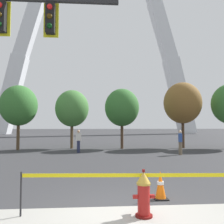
# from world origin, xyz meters

# --- Properties ---
(ground_plane) EXTENTS (240.00, 240.00, 0.00)m
(ground_plane) POSITION_xyz_m (0.00, 0.00, 0.00)
(ground_plane) COLOR #333335
(fire_hydrant) EXTENTS (0.46, 0.48, 0.99)m
(fire_hydrant) POSITION_xyz_m (0.39, -0.28, 0.47)
(fire_hydrant) COLOR #5E0F0D
(fire_hydrant) RESTS_ON ground
(caution_tape_barrier) EXTENTS (5.21, 0.37, 0.94)m
(caution_tape_barrier) POSITION_xyz_m (0.39, -0.25, 0.64)
(caution_tape_barrier) COLOR #232326
(caution_tape_barrier) RESTS_ON ground
(traffic_cone_by_hydrant) EXTENTS (0.36, 0.36, 0.73)m
(traffic_cone_by_hydrant) POSITION_xyz_m (1.08, 0.88, 0.36)
(traffic_cone_by_hydrant) COLOR black
(traffic_cone_by_hydrant) RESTS_ON ground
(monument_arch) EXTENTS (44.40, 3.20, 52.11)m
(monument_arch) POSITION_xyz_m (0.00, 47.44, 22.45)
(monument_arch) COLOR silver
(monument_arch) RESTS_ON ground
(tree_far_left) EXTENTS (2.90, 2.90, 5.08)m
(tree_far_left) POSITION_xyz_m (-6.62, 13.89, 3.47)
(tree_far_left) COLOR brown
(tree_far_left) RESTS_ON ground
(tree_left_mid) EXTENTS (2.78, 2.78, 4.86)m
(tree_left_mid) POSITION_xyz_m (-2.51, 14.69, 3.32)
(tree_left_mid) COLOR brown
(tree_left_mid) RESTS_ON ground
(tree_center_left) EXTENTS (2.83, 2.83, 4.96)m
(tree_center_left) POSITION_xyz_m (1.64, 14.23, 3.39)
(tree_center_left) COLOR #473323
(tree_center_left) RESTS_ON ground
(tree_center_right) EXTENTS (3.19, 3.19, 5.59)m
(tree_center_right) POSITION_xyz_m (6.87, 14.38, 3.82)
(tree_center_right) COLOR #473323
(tree_center_right) RESTS_ON ground
(pedestrian_walking_left) EXTENTS (0.38, 0.29, 1.59)m
(pedestrian_walking_left) POSITION_xyz_m (-1.75, 11.58, 0.82)
(pedestrian_walking_left) COLOR #232847
(pedestrian_walking_left) RESTS_ON ground
(pedestrian_standing_center) EXTENTS (0.26, 0.37, 1.59)m
(pedestrian_standing_center) POSITION_xyz_m (4.95, 9.85, 0.82)
(pedestrian_standing_center) COLOR brown
(pedestrian_standing_center) RESTS_ON ground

